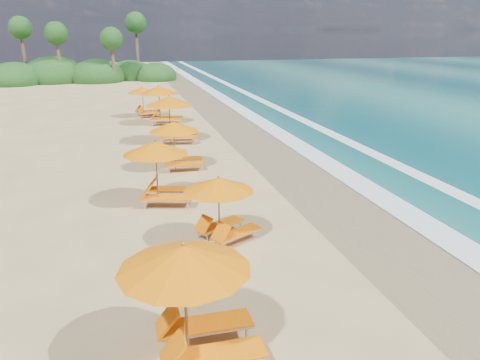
{
  "coord_description": "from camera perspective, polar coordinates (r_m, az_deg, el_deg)",
  "views": [
    {
      "loc": [
        -3.68,
        -14.12,
        5.95
      ],
      "look_at": [
        0.0,
        0.0,
        1.2
      ],
      "focal_mm": 34.59,
      "sensor_mm": 36.0,
      "label": 1
    }
  ],
  "objects": [
    {
      "name": "ground",
      "position": [
        15.76,
        -0.0,
        -4.15
      ],
      "size": [
        160.0,
        160.0,
        0.0
      ],
      "primitive_type": "plane",
      "color": "tan",
      "rests_on": "ground"
    },
    {
      "name": "wet_sand",
      "position": [
        17.14,
        13.07,
        -2.76
      ],
      "size": [
        4.0,
        160.0,
        0.01
      ],
      "primitive_type": "cube",
      "color": "#8E7755",
      "rests_on": "ground"
    },
    {
      "name": "surf_foam",
      "position": [
        18.5,
        20.53,
        -1.84
      ],
      "size": [
        4.0,
        160.0,
        0.01
      ],
      "color": "white",
      "rests_on": "ground"
    },
    {
      "name": "station_3",
      "position": [
        8.68,
        -5.48,
        -13.88
      ],
      "size": [
        2.62,
        2.41,
        2.45
      ],
      "rotation": [
        0.0,
        0.0,
        -0.0
      ],
      "color": "olive",
      "rests_on": "ground"
    },
    {
      "name": "station_4",
      "position": [
        13.38,
        -2.1,
        -3.01
      ],
      "size": [
        2.73,
        2.73,
        2.05
      ],
      "rotation": [
        0.0,
        0.0,
        0.49
      ],
      "color": "olive",
      "rests_on": "ground"
    },
    {
      "name": "station_5",
      "position": [
        16.54,
        -9.65,
        1.46
      ],
      "size": [
        2.91,
        2.82,
        2.33
      ],
      "rotation": [
        0.0,
        0.0,
        -0.27
      ],
      "color": "olive",
      "rests_on": "ground"
    },
    {
      "name": "station_6",
      "position": [
        20.63,
        -7.61,
        4.68
      ],
      "size": [
        2.43,
        2.25,
        2.22
      ],
      "rotation": [
        0.0,
        0.0,
        -0.04
      ],
      "color": "olive",
      "rests_on": "ground"
    },
    {
      "name": "station_7",
      "position": [
        25.73,
        -8.22,
        7.83
      ],
      "size": [
        3.14,
        2.99,
        2.63
      ],
      "rotation": [
        0.0,
        0.0,
        -0.17
      ],
      "color": "olive",
      "rests_on": "ground"
    },
    {
      "name": "station_8",
      "position": [
        31.03,
        -9.54,
        9.43
      ],
      "size": [
        3.19,
        3.09,
        2.57
      ],
      "rotation": [
        0.0,
        0.0,
        -0.26
      ],
      "color": "olive",
      "rests_on": "ground"
    },
    {
      "name": "station_9",
      "position": [
        33.99,
        -11.61,
        9.68
      ],
      "size": [
        2.63,
        2.51,
        2.2
      ],
      "rotation": [
        0.0,
        0.0,
        0.18
      ],
      "color": "olive",
      "rests_on": "ground"
    },
    {
      "name": "treeline",
      "position": [
        60.17,
        -21.01,
        12.15
      ],
      "size": [
        25.8,
        8.8,
        9.74
      ],
      "color": "#163D14",
      "rests_on": "ground"
    }
  ]
}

